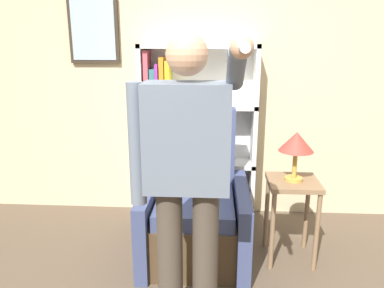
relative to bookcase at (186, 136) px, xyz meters
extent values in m
cube|color=beige|center=(0.34, 0.16, 0.57)|extent=(8.00, 0.06, 2.80)
cube|color=#33281E|center=(-0.88, 0.11, 0.98)|extent=(0.47, 0.04, 0.60)
cube|color=#9EB2C6|center=(-0.88, 0.09, 0.98)|extent=(0.41, 0.01, 0.54)
cube|color=white|center=(-0.41, -0.02, 0.02)|extent=(0.04, 0.28, 1.69)
cube|color=white|center=(0.64, -0.02, 0.02)|extent=(0.04, 0.28, 1.69)
cube|color=white|center=(0.11, 0.11, 0.02)|extent=(1.10, 0.01, 1.69)
cube|color=white|center=(0.11, -0.02, -0.81)|extent=(1.10, 0.28, 0.04)
cube|color=white|center=(0.11, -0.02, -0.26)|extent=(1.10, 0.28, 0.04)
cube|color=white|center=(0.11, -0.02, 0.30)|extent=(1.10, 0.28, 0.04)
cube|color=white|center=(0.11, -0.02, 0.84)|extent=(1.10, 0.28, 0.04)
cube|color=#9E7A47|center=(-0.37, -0.02, -0.59)|extent=(0.03, 0.17, 0.40)
cube|color=purple|center=(-0.33, -0.02, -0.54)|extent=(0.04, 0.17, 0.50)
cube|color=gold|center=(-0.29, -0.02, -0.60)|extent=(0.04, 0.17, 0.38)
cube|color=#238438|center=(-0.23, -0.02, -0.57)|extent=(0.06, 0.17, 0.43)
cube|color=#337070|center=(-0.17, -0.02, -0.61)|extent=(0.05, 0.18, 0.35)
cube|color=purple|center=(-0.13, -0.02, -0.54)|extent=(0.03, 0.21, 0.49)
cube|color=orange|center=(-0.36, -0.02, -0.04)|extent=(0.04, 0.19, 0.41)
cube|color=white|center=(-0.33, -0.02, -0.04)|extent=(0.03, 0.23, 0.41)
cube|color=#9E7A47|center=(-0.30, -0.02, -0.06)|extent=(0.03, 0.20, 0.37)
cube|color=black|center=(-0.26, -0.02, -0.08)|extent=(0.03, 0.23, 0.33)
cube|color=#1E47B2|center=(-0.22, -0.02, -0.05)|extent=(0.03, 0.17, 0.38)
cube|color=#BC4C56|center=(-0.36, -0.02, 0.56)|extent=(0.05, 0.20, 0.49)
cube|color=#337070|center=(-0.31, -0.02, 0.48)|extent=(0.05, 0.17, 0.32)
cube|color=purple|center=(-0.26, -0.02, 0.50)|extent=(0.03, 0.22, 0.37)
cube|color=orange|center=(-0.22, -0.02, 0.53)|extent=(0.04, 0.22, 0.43)
cube|color=gold|center=(-0.16, -0.02, 0.52)|extent=(0.04, 0.21, 0.40)
cube|color=#4C3823|center=(0.13, -0.75, -0.62)|extent=(0.64, 0.82, 0.40)
cube|color=#3D4770|center=(0.13, -0.79, -0.36)|extent=(0.60, 0.70, 0.12)
cube|color=#3D4770|center=(0.13, -0.38, -0.14)|extent=(0.64, 0.16, 0.97)
cube|color=#3D4770|center=(-0.24, -0.75, -0.53)|extent=(0.10, 0.90, 0.60)
cube|color=#3D4770|center=(0.50, -0.75, -0.53)|extent=(0.10, 0.90, 0.60)
cylinder|color=#473D33|center=(0.02, -1.55, -0.37)|extent=(0.15, 0.15, 0.92)
cylinder|color=#473D33|center=(0.23, -1.55, -0.37)|extent=(0.15, 0.15, 0.92)
cube|color=slate|center=(0.13, -1.55, 0.39)|extent=(0.46, 0.24, 0.59)
sphere|color=tan|center=(0.13, -1.55, 0.82)|extent=(0.22, 0.22, 0.22)
cylinder|color=slate|center=(-0.15, -1.55, 0.34)|extent=(0.09, 0.09, 0.68)
cylinder|color=slate|center=(0.37, -1.67, 0.76)|extent=(0.09, 0.28, 0.23)
cylinder|color=slate|center=(0.37, -1.91, 0.85)|extent=(0.08, 0.27, 0.10)
sphere|color=tan|center=(0.37, -2.04, 0.87)|extent=(0.09, 0.09, 0.09)
cylinder|color=white|center=(0.37, -2.14, 0.87)|extent=(0.04, 0.15, 0.04)
cube|color=#846647|center=(0.89, -0.73, -0.17)|extent=(0.39, 0.39, 0.04)
cylinder|color=#846647|center=(0.72, -0.90, -0.51)|extent=(0.04, 0.04, 0.64)
cylinder|color=#846647|center=(1.05, -0.90, -0.51)|extent=(0.04, 0.04, 0.64)
cylinder|color=#846647|center=(0.72, -0.56, -0.51)|extent=(0.04, 0.04, 0.64)
cylinder|color=#846647|center=(1.05, -0.56, -0.51)|extent=(0.04, 0.04, 0.64)
cylinder|color=gold|center=(0.89, -0.73, -0.14)|extent=(0.14, 0.14, 0.02)
cylinder|color=gold|center=(0.89, -0.73, -0.02)|extent=(0.03, 0.03, 0.21)
cone|color=#B2382D|center=(0.89, -0.73, 0.16)|extent=(0.26, 0.26, 0.15)
camera|label=1|loc=(0.27, -3.49, 0.89)|focal=35.00mm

